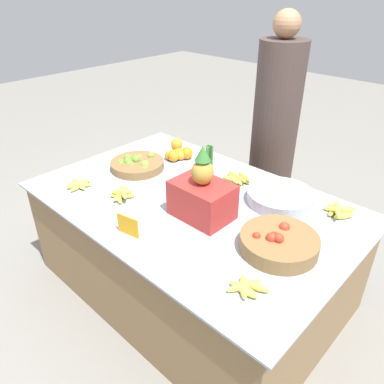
% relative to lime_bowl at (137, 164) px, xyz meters
% --- Properties ---
extents(ground_plane, '(12.00, 12.00, 0.00)m').
position_rel_lime_bowl_xyz_m(ground_plane, '(0.52, -0.04, -0.66)').
color(ground_plane, gray).
extents(market_table, '(1.76, 1.14, 0.63)m').
position_rel_lime_bowl_xyz_m(market_table, '(0.52, -0.04, -0.34)').
color(market_table, olive).
rests_on(market_table, ground_plane).
extents(lime_bowl, '(0.34, 0.34, 0.08)m').
position_rel_lime_bowl_xyz_m(lime_bowl, '(0.00, 0.00, 0.00)').
color(lime_bowl, olive).
rests_on(lime_bowl, market_table).
extents(tomato_basket, '(0.35, 0.35, 0.11)m').
position_rel_lime_bowl_xyz_m(tomato_basket, '(1.10, -0.09, 0.01)').
color(tomato_basket, olive).
rests_on(tomato_basket, market_table).
extents(orange_pile, '(0.15, 0.17, 0.14)m').
position_rel_lime_bowl_xyz_m(orange_pile, '(0.09, 0.29, 0.02)').
color(orange_pile, orange).
rests_on(orange_pile, market_table).
extents(metal_bowl, '(0.36, 0.36, 0.07)m').
position_rel_lime_bowl_xyz_m(metal_bowl, '(0.88, 0.27, 0.00)').
color(metal_bowl, '#B7B7BF').
rests_on(metal_bowl, market_table).
extents(price_sign, '(0.12, 0.03, 0.10)m').
position_rel_lime_bowl_xyz_m(price_sign, '(0.51, -0.48, 0.02)').
color(price_sign, orange).
rests_on(price_sign, market_table).
extents(produce_crate, '(0.30, 0.22, 0.39)m').
position_rel_lime_bowl_xyz_m(produce_crate, '(0.66, -0.12, 0.09)').
color(produce_crate, '#B22D28').
rests_on(produce_crate, market_table).
extents(veg_bundle, '(0.05, 0.05, 0.20)m').
position_rel_lime_bowl_xyz_m(veg_bundle, '(0.40, 0.24, 0.07)').
color(veg_bundle, '#428438').
rests_on(veg_bundle, market_table).
extents(banana_bunch_front_center, '(0.16, 0.16, 0.04)m').
position_rel_lime_bowl_xyz_m(banana_bunch_front_center, '(-0.06, -0.38, -0.01)').
color(banana_bunch_front_center, '#EFDB4C').
rests_on(banana_bunch_front_center, market_table).
extents(banana_bunch_middle_right, '(0.17, 0.16, 0.06)m').
position_rel_lime_bowl_xyz_m(banana_bunch_middle_right, '(0.22, -0.29, -0.00)').
color(banana_bunch_middle_right, '#EFDB4C').
rests_on(banana_bunch_middle_right, market_table).
extents(banana_bunch_back_center, '(0.16, 0.15, 0.06)m').
position_rel_lime_bowl_xyz_m(banana_bunch_back_center, '(1.17, 0.37, -0.00)').
color(banana_bunch_back_center, '#EFDB4C').
rests_on(banana_bunch_back_center, market_table).
extents(banana_bunch_front_left, '(0.15, 0.15, 0.04)m').
position_rel_lime_bowl_xyz_m(banana_bunch_front_left, '(1.14, -0.39, -0.01)').
color(banana_bunch_front_left, '#EFDB4C').
rests_on(banana_bunch_front_left, market_table).
extents(banana_bunch_front_right, '(0.19, 0.11, 0.05)m').
position_rel_lime_bowl_xyz_m(banana_bunch_front_right, '(0.57, 0.30, -0.01)').
color(banana_bunch_front_right, '#EFDB4C').
rests_on(banana_bunch_front_right, market_table).
extents(vendor_person, '(0.32, 0.32, 1.53)m').
position_rel_lime_bowl_xyz_m(vendor_person, '(0.41, 0.94, 0.05)').
color(vendor_person, '#473833').
rests_on(vendor_person, ground_plane).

